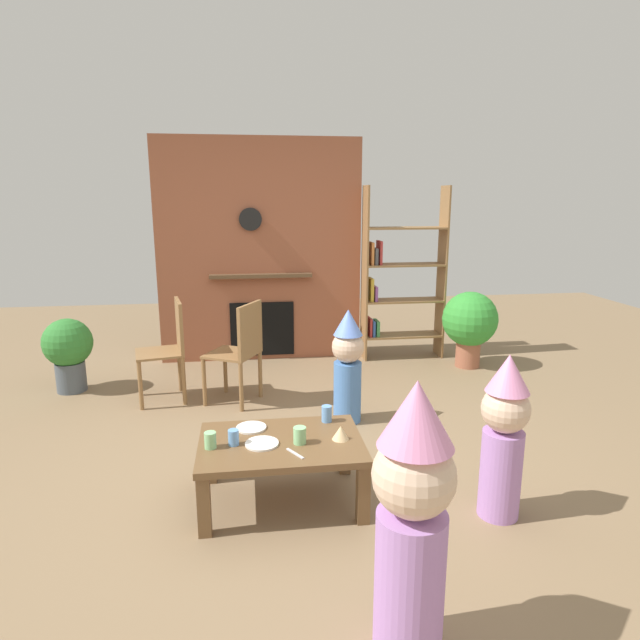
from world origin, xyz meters
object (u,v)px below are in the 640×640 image
paper_cup_center (300,435)px  birthday_cake_slice (341,433)px  paper_cup_near_left (234,437)px  dining_chair_middle (241,347)px  dining_chair_left (170,344)px  coffee_table (281,450)px  paper_plate_front (262,444)px  potted_plant_tall (470,322)px  paper_cup_near_right (327,414)px  paper_cup_far_left (210,440)px  paper_plate_rear (251,428)px  child_with_cone_hat (412,516)px  potted_plant_short (68,349)px  child_in_pink (504,433)px  bookshelf (398,280)px  child_by_the_chairs (348,363)px

paper_cup_center → birthday_cake_slice: paper_cup_center is taller
paper_cup_near_left → dining_chair_middle: dining_chair_middle is taller
dining_chair_left → dining_chair_middle: same height
coffee_table → paper_plate_front: size_ratio=4.92×
potted_plant_tall → paper_cup_near_right: bearing=-131.2°
paper_cup_far_left → dining_chair_left: bearing=103.9°
paper_plate_front → dining_chair_left: size_ratio=0.22×
paper_cup_near_right → paper_cup_far_left: paper_cup_near_right is taller
paper_plate_front → potted_plant_tall: potted_plant_tall is taller
coffee_table → paper_cup_near_left: bearing=-176.6°
paper_cup_far_left → paper_cup_near_right: bearing=21.2°
paper_cup_center → paper_plate_rear: (-0.28, 0.24, -0.04)m
coffee_table → paper_cup_center: paper_cup_center is taller
paper_cup_near_left → paper_plate_front: paper_cup_near_left is taller
coffee_table → paper_plate_front: 0.14m
paper_cup_near_left → birthday_cake_slice: paper_cup_near_left is taller
paper_cup_near_left → paper_plate_rear: bearing=64.1°
paper_cup_center → child_with_cone_hat: 1.17m
paper_cup_near_right → potted_plant_short: potted_plant_short is taller
paper_plate_front → child_in_pink: child_in_pink is taller
paper_cup_near_left → paper_cup_far_left: size_ratio=0.97×
paper_cup_near_left → paper_cup_far_left: paper_cup_far_left is taller
bookshelf → dining_chair_middle: (-1.73, -1.18, -0.37)m
paper_cup_near_left → child_in_pink: 1.52m
paper_plate_front → child_with_cone_hat: (0.53, -1.13, 0.21)m
coffee_table → paper_plate_rear: 0.27m
child_with_cone_hat → dining_chair_middle: child_with_cone_hat is taller
child_in_pink → potted_plant_tall: child_in_pink is taller
paper_cup_near_left → potted_plant_short: (-1.55, 2.16, -0.02)m
paper_cup_near_left → birthday_cake_slice: bearing=-1.0°
dining_chair_middle → paper_plate_rear: bearing=120.7°
paper_cup_center → potted_plant_short: (-1.93, 2.20, -0.03)m
paper_cup_center → coffee_table: bearing=155.6°
birthday_cake_slice → dining_chair_middle: bearing=109.4°
paper_plate_front → child_in_pink: (1.33, -0.28, 0.11)m
potted_plant_tall → child_with_cone_hat: bearing=-116.2°
bookshelf → potted_plant_tall: size_ratio=2.34×
birthday_cake_slice → dining_chair_left: bearing=123.4°
paper_cup_center → child_in_pink: child_in_pink is taller
child_by_the_chairs → dining_chair_left: (-1.47, 0.70, 0.02)m
paper_cup_near_left → child_with_cone_hat: child_with_cone_hat is taller
birthday_cake_slice → dining_chair_left: 2.20m
birthday_cake_slice → paper_cup_near_left: bearing=179.0°
paper_cup_far_left → child_in_pink: 1.64m
paper_cup_near_right → potted_plant_short: bearing=138.1°
paper_cup_far_left → child_with_cone_hat: bearing=-53.9°
child_with_cone_hat → child_by_the_chairs: 2.29m
paper_cup_far_left → dining_chair_left: dining_chair_left is taller
dining_chair_left → potted_plant_tall: 3.07m
paper_cup_center → child_by_the_chairs: 1.26m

